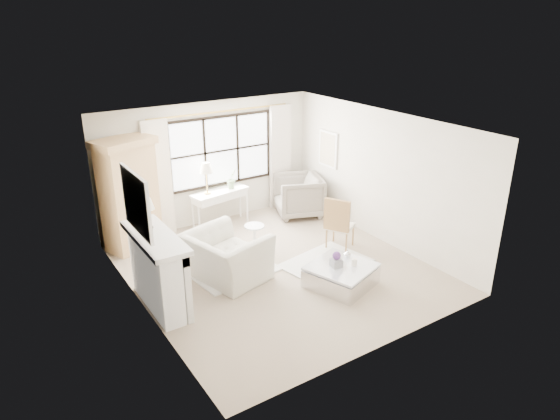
% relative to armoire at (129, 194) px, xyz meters
% --- Properties ---
extents(floor, '(5.50, 5.50, 0.00)m').
position_rel_armoire_xyz_m(floor, '(1.91, -2.37, -1.14)').
color(floor, tan).
rests_on(floor, ground).
extents(ceiling, '(5.50, 5.50, 0.00)m').
position_rel_armoire_xyz_m(ceiling, '(1.91, -2.37, 1.56)').
color(ceiling, white).
rests_on(ceiling, ground).
extents(wall_back, '(5.00, 0.00, 5.00)m').
position_rel_armoire_xyz_m(wall_back, '(1.91, 0.38, 0.21)').
color(wall_back, silver).
rests_on(wall_back, ground).
extents(wall_front, '(5.00, 0.00, 5.00)m').
position_rel_armoire_xyz_m(wall_front, '(1.91, -5.12, 0.21)').
color(wall_front, beige).
rests_on(wall_front, ground).
extents(wall_left, '(0.00, 5.50, 5.50)m').
position_rel_armoire_xyz_m(wall_left, '(-0.59, -2.37, 0.21)').
color(wall_left, silver).
rests_on(wall_left, ground).
extents(wall_right, '(0.00, 5.50, 5.50)m').
position_rel_armoire_xyz_m(wall_right, '(4.41, -2.37, 0.21)').
color(wall_right, silver).
rests_on(wall_right, ground).
extents(window_pane, '(2.40, 0.02, 1.50)m').
position_rel_armoire_xyz_m(window_pane, '(2.21, 0.36, 0.46)').
color(window_pane, white).
rests_on(window_pane, wall_back).
extents(window_frame, '(2.50, 0.04, 1.50)m').
position_rel_armoire_xyz_m(window_frame, '(2.21, 0.35, 0.46)').
color(window_frame, black).
rests_on(window_frame, wall_back).
extents(curtain_rod, '(3.30, 0.04, 0.04)m').
position_rel_armoire_xyz_m(curtain_rod, '(2.21, 0.30, 1.33)').
color(curtain_rod, '#A9853A').
rests_on(curtain_rod, wall_back).
extents(curtain_left, '(0.55, 0.10, 2.47)m').
position_rel_armoire_xyz_m(curtain_left, '(0.71, 0.28, 0.10)').
color(curtain_left, white).
rests_on(curtain_left, ground).
extents(curtain_right, '(0.55, 0.10, 2.47)m').
position_rel_armoire_xyz_m(curtain_right, '(3.71, 0.28, 0.10)').
color(curtain_right, beige).
rests_on(curtain_right, ground).
extents(fireplace, '(0.58, 1.66, 1.26)m').
position_rel_armoire_xyz_m(fireplace, '(-0.36, -2.37, -0.49)').
color(fireplace, silver).
rests_on(fireplace, ground).
extents(mirror_frame, '(0.05, 1.15, 0.95)m').
position_rel_armoire_xyz_m(mirror_frame, '(-0.56, -2.37, 0.70)').
color(mirror_frame, white).
rests_on(mirror_frame, wall_left).
extents(mirror_glass, '(0.02, 1.00, 0.80)m').
position_rel_armoire_xyz_m(mirror_glass, '(-0.53, -2.37, 0.70)').
color(mirror_glass, silver).
rests_on(mirror_glass, wall_left).
extents(art_frame, '(0.04, 0.62, 0.82)m').
position_rel_armoire_xyz_m(art_frame, '(4.38, -0.67, 0.41)').
color(art_frame, white).
rests_on(art_frame, wall_right).
extents(art_canvas, '(0.01, 0.52, 0.72)m').
position_rel_armoire_xyz_m(art_canvas, '(4.36, -0.67, 0.41)').
color(art_canvas, beige).
rests_on(art_canvas, wall_right).
extents(mantel_lamp, '(0.22, 0.22, 0.51)m').
position_rel_armoire_xyz_m(mantel_lamp, '(-0.31, -2.09, 0.51)').
color(mantel_lamp, black).
rests_on(mantel_lamp, fireplace).
extents(armoire, '(1.29, 1.03, 2.24)m').
position_rel_armoire_xyz_m(armoire, '(0.00, 0.00, 0.00)').
color(armoire, tan).
rests_on(armoire, floor).
extents(console_table, '(1.36, 0.66, 0.80)m').
position_rel_armoire_xyz_m(console_table, '(1.98, 0.06, -0.74)').
color(console_table, white).
rests_on(console_table, floor).
extents(console_lamp, '(0.28, 0.28, 0.69)m').
position_rel_armoire_xyz_m(console_lamp, '(1.68, 0.04, 0.22)').
color(console_lamp, '#A9843A').
rests_on(console_lamp, console_table).
extents(orchid_plant, '(0.30, 0.28, 0.43)m').
position_rel_armoire_xyz_m(orchid_plant, '(2.29, 0.07, -0.12)').
color(orchid_plant, '#617C53').
rests_on(orchid_plant, console_table).
extents(side_table, '(0.40, 0.40, 0.51)m').
position_rel_armoire_xyz_m(side_table, '(2.00, -1.40, -0.81)').
color(side_table, white).
rests_on(side_table, floor).
extents(rug_left, '(1.61, 1.22, 0.03)m').
position_rel_armoire_xyz_m(rug_left, '(1.19, -2.01, -1.13)').
color(rug_left, white).
rests_on(rug_left, floor).
extents(rug_right, '(1.73, 1.42, 0.03)m').
position_rel_armoire_xyz_m(rug_right, '(2.79, -2.72, -1.13)').
color(rug_right, silver).
rests_on(rug_right, floor).
extents(club_armchair, '(1.45, 1.57, 0.86)m').
position_rel_armoire_xyz_m(club_armchair, '(0.98, -2.17, -0.71)').
color(club_armchair, beige).
rests_on(club_armchair, floor).
extents(wingback_chair, '(1.34, 1.32, 0.95)m').
position_rel_armoire_xyz_m(wingback_chair, '(3.77, -0.41, -0.67)').
color(wingback_chair, gray).
rests_on(wingback_chair, floor).
extents(french_chair, '(0.66, 0.66, 1.08)m').
position_rel_armoire_xyz_m(french_chair, '(3.45, -2.30, -0.83)').
color(french_chair, '#A67945').
rests_on(french_chair, floor).
extents(coffee_table, '(1.26, 1.26, 0.38)m').
position_rel_armoire_xyz_m(coffee_table, '(2.53, -3.46, -0.96)').
color(coffee_table, silver).
rests_on(coffee_table, floor).
extents(planter_box, '(0.21, 0.21, 0.13)m').
position_rel_armoire_xyz_m(planter_box, '(2.43, -3.43, -0.69)').
color(planter_box, gray).
rests_on(planter_box, coffee_table).
extents(planter_flowers, '(0.15, 0.15, 0.15)m').
position_rel_armoire_xyz_m(planter_flowers, '(2.43, -3.43, -0.55)').
color(planter_flowers, '#542C70').
rests_on(planter_flowers, planter_box).
extents(pillar_candle, '(0.10, 0.10, 0.12)m').
position_rel_armoire_xyz_m(pillar_candle, '(2.72, -3.57, -0.70)').
color(pillar_candle, white).
rests_on(pillar_candle, coffee_table).
extents(coffee_vase, '(0.14, 0.14, 0.14)m').
position_rel_armoire_xyz_m(coffee_vase, '(2.81, -3.27, -0.69)').
color(coffee_vase, silver).
rests_on(coffee_vase, coffee_table).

